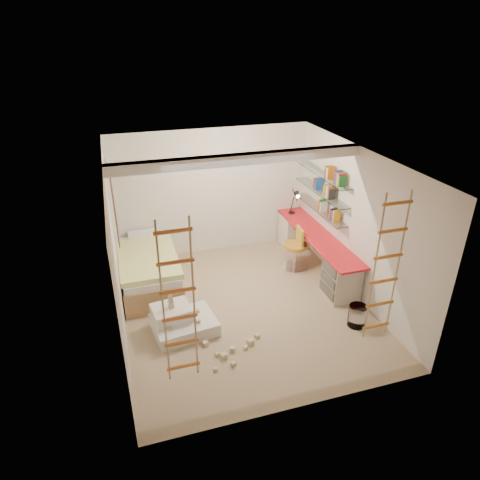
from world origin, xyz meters
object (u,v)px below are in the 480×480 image
object	(u,v)px
swivel_chair	(296,254)
play_platform	(181,322)
desk	(316,250)
bed	(149,269)

from	to	relation	value
swivel_chair	play_platform	bearing A→B (deg)	-153.31
desk	swivel_chair	size ratio (longest dim) A/B	3.16
bed	play_platform	size ratio (longest dim) A/B	1.91
desk	bed	size ratio (longest dim) A/B	1.40
bed	play_platform	xyz separation A→B (m)	(0.32, -1.52, -0.16)
bed	desk	bearing A→B (deg)	-6.49
bed	play_platform	world-z (taller)	bed
swivel_chair	play_platform	xyz separation A→B (m)	(-2.50, -1.26, -0.16)
desk	swivel_chair	distance (m)	0.40
bed	play_platform	distance (m)	1.56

